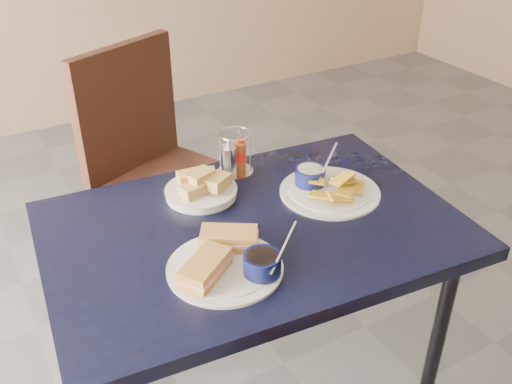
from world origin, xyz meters
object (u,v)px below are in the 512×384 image
dining_table (254,246)px  bread_basket (201,187)px  chair_far (160,155)px  plantain_plate (325,186)px  sandwich_plate (229,260)px  condiment_caddy (234,156)px

dining_table → bread_basket: bearing=106.7°
chair_far → bread_basket: bearing=-99.0°
dining_table → plantain_plate: plantain_plate is taller
sandwich_plate → chair_far: bearing=79.2°
dining_table → plantain_plate: 0.28m
sandwich_plate → plantain_plate: bearing=23.3°
dining_table → chair_far: (0.04, 0.82, -0.10)m
bread_basket → condiment_caddy: (0.15, 0.08, 0.03)m
chair_far → sandwich_plate: (-0.18, -0.95, 0.20)m
dining_table → condiment_caddy: size_ratio=8.50×
chair_far → bread_basket: 0.66m
dining_table → sandwich_plate: sandwich_plate is taller
plantain_plate → bread_basket: size_ratio=1.43×
dining_table → condiment_caddy: bearing=72.6°
plantain_plate → chair_far: bearing=106.1°
sandwich_plate → plantain_plate: 0.44m
condiment_caddy → plantain_plate: bearing=-53.0°
dining_table → condiment_caddy: condiment_caddy is taller
sandwich_plate → bread_basket: sandwich_plate is taller
chair_far → sandwich_plate: bearing=-100.8°
condiment_caddy → bread_basket: bearing=-152.6°
chair_far → condiment_caddy: size_ratio=7.37×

